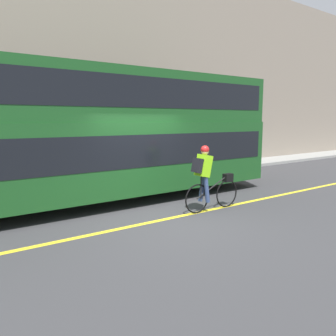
# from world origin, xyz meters

# --- Properties ---
(ground_plane) EXTENTS (80.00, 80.00, 0.00)m
(ground_plane) POSITION_xyz_m (0.00, 0.00, 0.00)
(ground_plane) COLOR #38383A
(road_center_line) EXTENTS (50.00, 0.14, 0.01)m
(road_center_line) POSITION_xyz_m (0.00, 0.18, 0.00)
(road_center_line) COLOR yellow
(road_center_line) RESTS_ON ground_plane
(sidewalk_curb) EXTENTS (60.00, 1.77, 0.14)m
(sidewalk_curb) POSITION_xyz_m (0.00, 5.53, 0.07)
(sidewalk_curb) COLOR gray
(sidewalk_curb) RESTS_ON ground_plane
(building_facade) EXTENTS (60.00, 0.30, 9.14)m
(building_facade) POSITION_xyz_m (0.00, 6.57, 4.57)
(building_facade) COLOR gray
(building_facade) RESTS_ON ground_plane
(bus) EXTENTS (10.41, 2.44, 3.67)m
(bus) POSITION_xyz_m (-0.42, 2.53, 2.05)
(bus) COLOR black
(bus) RESTS_ON ground_plane
(cyclist_on_bike) EXTENTS (1.78, 0.32, 1.70)m
(cyclist_on_bike) POSITION_xyz_m (1.27, 0.14, 0.91)
(cyclist_on_bike) COLOR black
(cyclist_on_bike) RESTS_ON ground_plane
(trash_bin) EXTENTS (0.48, 0.48, 1.03)m
(trash_bin) POSITION_xyz_m (-1.59, 5.45, 0.65)
(trash_bin) COLOR #194C23
(trash_bin) RESTS_ON sidewalk_curb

